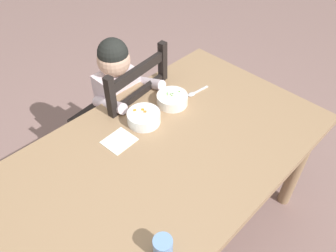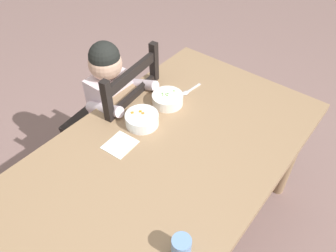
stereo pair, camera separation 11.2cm
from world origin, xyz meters
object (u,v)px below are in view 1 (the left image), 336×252
dining_table (166,163)px  child_figure (121,96)px  bowl_of_peas (172,99)px  drinking_cup (163,247)px  spoon (194,93)px  dining_chair (124,120)px  bowl_of_carrots (144,117)px

dining_table → child_figure: (0.15, 0.49, 0.03)m
bowl_of_peas → drinking_cup: drinking_cup is taller
spoon → dining_table: bearing=-156.0°
dining_chair → bowl_of_carrots: dining_chair is taller
dining_chair → spoon: dining_chair is taller
dining_table → drinking_cup: (-0.34, -0.32, 0.13)m
child_figure → spoon: (0.23, -0.32, 0.07)m
dining_table → bowl_of_carrots: 0.23m
drinking_cup → dining_table: bearing=43.8°
dining_chair → bowl_of_carrots: size_ratio=5.93×
dining_chair → bowl_of_peas: size_ratio=6.00×
dining_table → spoon: bearing=24.0°
dining_table → dining_chair: bearing=72.9°
spoon → drinking_cup: bearing=-145.5°
child_figure → bowl_of_carrots: 0.32m
bowl_of_peas → child_figure: bearing=108.0°
dining_table → bowl_of_peas: size_ratio=9.59×
dining_chair → bowl_of_carrots: bearing=-108.5°
bowl_of_carrots → drinking_cup: bearing=-126.8°
dining_table → spoon: size_ratio=10.70×
child_figure → bowl_of_carrots: size_ratio=6.24×
dining_chair → spoon: size_ratio=6.68×
dining_chair → spoon: bearing=-55.2°
bowl_of_peas → spoon: size_ratio=1.11×
dining_table → bowl_of_carrots: bearing=75.1°
dining_chair → child_figure: bearing=-123.9°
spoon → child_figure: bearing=126.2°
child_figure → bowl_of_peas: size_ratio=6.31×
dining_chair → bowl_of_peas: bearing=-73.4°
dining_table → dining_chair: dining_chair is taller
bowl_of_peas → spoon: bowl_of_peas is taller
dining_table → drinking_cup: bearing=-136.2°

